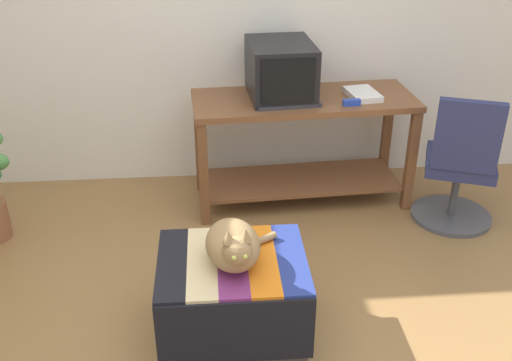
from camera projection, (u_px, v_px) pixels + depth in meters
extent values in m
cube|color=brown|center=(204.00, 175.00, 3.73)|extent=(0.06, 0.06, 0.71)
cube|color=brown|center=(411.00, 162.00, 3.90)|extent=(0.06, 0.06, 0.71)
cube|color=brown|center=(387.00, 133.00, 4.32)|extent=(0.06, 0.06, 0.71)
cube|color=brown|center=(199.00, 144.00, 4.15)|extent=(0.06, 0.06, 0.71)
cube|color=brown|center=(301.00, 180.00, 4.13)|extent=(1.36, 0.56, 0.02)
cube|color=brown|center=(304.00, 100.00, 3.85)|extent=(1.48, 0.65, 0.04)
cube|color=black|center=(280.00, 94.00, 3.87)|extent=(0.30, 0.37, 0.02)
cube|color=black|center=(280.00, 70.00, 3.79)|extent=(0.43, 0.53, 0.35)
cube|color=black|center=(288.00, 81.00, 3.56)|extent=(0.33, 0.03, 0.27)
cube|color=#333338|center=(288.00, 104.00, 3.71)|extent=(0.41, 0.19, 0.02)
cube|color=white|center=(363.00, 94.00, 3.84)|extent=(0.22, 0.29, 0.04)
cube|color=#4C4238|center=(233.00, 298.00, 2.89)|extent=(0.67, 0.53, 0.42)
cube|color=black|center=(236.00, 333.00, 2.61)|extent=(0.70, 0.01, 0.34)
cube|color=black|center=(172.00, 264.00, 2.77)|extent=(0.14, 0.58, 0.02)
cube|color=beige|center=(202.00, 263.00, 2.78)|extent=(0.14, 0.58, 0.02)
cube|color=#7A2D6B|center=(232.00, 261.00, 2.79)|extent=(0.14, 0.58, 0.02)
cube|color=orange|center=(262.00, 260.00, 2.80)|extent=(0.14, 0.58, 0.02)
cube|color=navy|center=(291.00, 258.00, 2.81)|extent=(0.14, 0.58, 0.02)
ellipsoid|color=#9E7A4C|center=(233.00, 245.00, 2.72)|extent=(0.29, 0.38, 0.20)
sphere|color=#9E7A4C|center=(237.00, 251.00, 2.58)|extent=(0.14, 0.14, 0.14)
cylinder|color=#9E7A4C|center=(252.00, 244.00, 2.86)|extent=(0.26, 0.18, 0.04)
cone|color=#9E7A4C|center=(228.00, 236.00, 2.53)|extent=(0.05, 0.05, 0.06)
cone|color=#9E7A4C|center=(246.00, 235.00, 2.55)|extent=(0.05, 0.05, 0.06)
sphere|color=#C6D151|center=(234.00, 258.00, 2.52)|extent=(0.02, 0.02, 0.02)
sphere|color=#C6D151|center=(245.00, 257.00, 2.53)|extent=(0.02, 0.02, 0.02)
cylinder|color=#4C4C51|center=(451.00, 215.00, 3.95)|extent=(0.52, 0.52, 0.03)
cylinder|color=#4C4C51|center=(455.00, 191.00, 3.86)|extent=(0.05, 0.05, 0.34)
cube|color=navy|center=(460.00, 162.00, 3.76)|extent=(0.54, 0.54, 0.08)
cube|color=navy|center=(468.00, 136.00, 3.48)|extent=(0.38, 0.19, 0.44)
cube|color=#2342B7|center=(352.00, 102.00, 3.71)|extent=(0.11, 0.04, 0.04)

